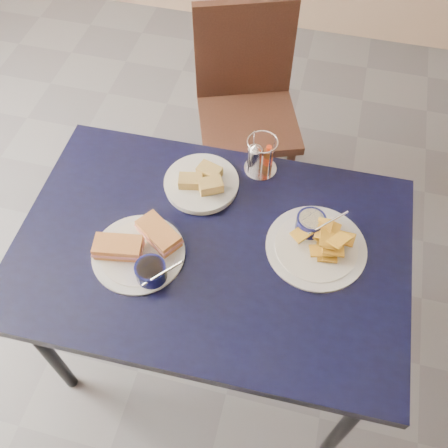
% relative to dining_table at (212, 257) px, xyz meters
% --- Properties ---
extents(ground, '(6.00, 6.00, 0.00)m').
position_rel_dining_table_xyz_m(ground, '(0.10, -0.21, -0.68)').
color(ground, '#545358').
rests_on(ground, ground).
extents(dining_table, '(1.21, 0.82, 0.75)m').
position_rel_dining_table_xyz_m(dining_table, '(0.00, 0.00, 0.00)').
color(dining_table, black).
rests_on(dining_table, ground).
extents(chair_far, '(0.55, 0.55, 0.92)m').
position_rel_dining_table_xyz_m(chair_far, '(-0.06, 0.94, -0.16)').
color(chair_far, black).
rests_on(chair_far, ground).
extents(sandwich_plate, '(0.30, 0.28, 0.12)m').
position_rel_dining_table_xyz_m(sandwich_plate, '(-0.19, -0.08, 0.09)').
color(sandwich_plate, white).
rests_on(sandwich_plate, dining_table).
extents(plantain_plate, '(0.30, 0.30, 0.12)m').
position_rel_dining_table_xyz_m(plantain_plate, '(0.30, 0.09, 0.09)').
color(plantain_plate, white).
rests_on(plantain_plate, dining_table).
extents(bread_basket, '(0.24, 0.24, 0.07)m').
position_rel_dining_table_xyz_m(bread_basket, '(-0.09, 0.22, 0.09)').
color(bread_basket, white).
rests_on(bread_basket, dining_table).
extents(condiment_caddy, '(0.11, 0.11, 0.14)m').
position_rel_dining_table_xyz_m(condiment_caddy, '(0.08, 0.34, 0.12)').
color(condiment_caddy, silver).
rests_on(condiment_caddy, dining_table).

